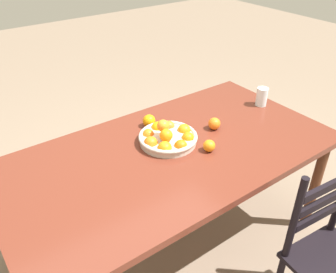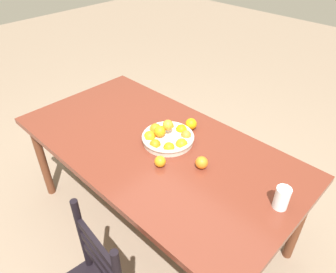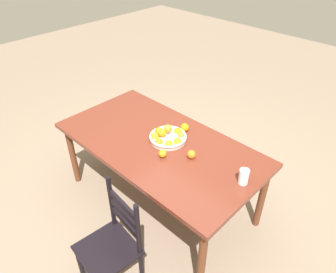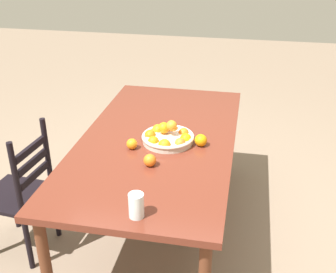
% 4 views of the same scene
% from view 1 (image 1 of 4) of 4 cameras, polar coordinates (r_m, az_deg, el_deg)
% --- Properties ---
extents(ground_plane, '(12.00, 12.00, 0.00)m').
position_cam_1_polar(ground_plane, '(2.49, 0.35, -16.80)').
color(ground_plane, '#7B6856').
extents(dining_table, '(1.91, 1.01, 0.76)m').
position_cam_1_polar(dining_table, '(2.02, 0.42, -3.91)').
color(dining_table, '#5F281C').
rests_on(dining_table, ground).
extents(chair_near_window, '(0.44, 0.44, 0.93)m').
position_cam_1_polar(chair_near_window, '(2.02, 24.60, -17.38)').
color(chair_near_window, black).
rests_on(chair_near_window, ground).
extents(fruit_bowl, '(0.34, 0.34, 0.15)m').
position_cam_1_polar(fruit_bowl, '(2.03, -0.05, -0.15)').
color(fruit_bowl, beige).
rests_on(fruit_bowl, dining_table).
extents(orange_loose_0, '(0.07, 0.07, 0.07)m').
position_cam_1_polar(orange_loose_0, '(1.97, 6.68, -1.50)').
color(orange_loose_0, orange).
rests_on(orange_loose_0, dining_table).
extents(orange_loose_1, '(0.08, 0.08, 0.08)m').
position_cam_1_polar(orange_loose_1, '(2.19, -3.08, 2.55)').
color(orange_loose_1, orange).
rests_on(orange_loose_1, dining_table).
extents(orange_loose_2, '(0.07, 0.07, 0.07)m').
position_cam_1_polar(orange_loose_2, '(2.18, 7.51, 2.08)').
color(orange_loose_2, orange).
rests_on(orange_loose_2, dining_table).
extents(drinking_glass, '(0.08, 0.08, 0.13)m').
position_cam_1_polar(drinking_glass, '(2.51, 14.95, 6.25)').
color(drinking_glass, silver).
rests_on(drinking_glass, dining_table).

